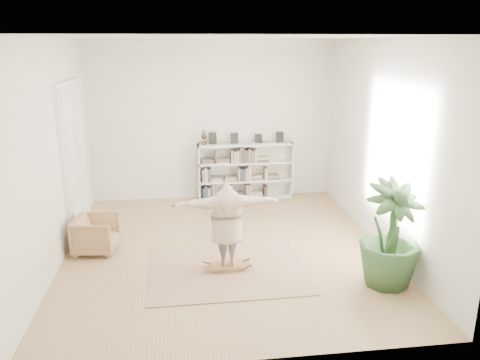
# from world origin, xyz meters

# --- Properties ---
(floor) EXTENTS (6.00, 6.00, 0.00)m
(floor) POSITION_xyz_m (0.00, 0.00, 0.00)
(floor) COLOR #93754C
(floor) RESTS_ON ground
(room_shell) EXTENTS (6.00, 6.00, 6.00)m
(room_shell) POSITION_xyz_m (0.00, 2.94, 3.51)
(room_shell) COLOR silver
(room_shell) RESTS_ON floor
(doors) EXTENTS (0.09, 1.78, 2.92)m
(doors) POSITION_xyz_m (-2.70, 1.30, 1.40)
(doors) COLOR white
(doors) RESTS_ON floor
(bookshelf) EXTENTS (2.20, 0.35, 1.64)m
(bookshelf) POSITION_xyz_m (0.74, 2.82, 0.64)
(bookshelf) COLOR silver
(bookshelf) RESTS_ON floor
(armchair) EXTENTS (0.77, 0.76, 0.64)m
(armchair) POSITION_xyz_m (-2.24, 0.24, 0.32)
(armchair) COLOR tan
(armchair) RESTS_ON floor
(rug) EXTENTS (2.52, 2.03, 0.02)m
(rug) POSITION_xyz_m (-0.04, -0.73, 0.01)
(rug) COLOR tan
(rug) RESTS_ON floor
(rocker_board) EXTENTS (0.53, 0.32, 0.11)m
(rocker_board) POSITION_xyz_m (-0.04, -0.73, 0.07)
(rocker_board) COLOR brown
(rocker_board) RESTS_ON rug
(person) EXTENTS (1.70, 0.48, 1.38)m
(person) POSITION_xyz_m (-0.04, -0.73, 0.82)
(person) COLOR tan
(person) RESTS_ON rocker_board
(houseplant) EXTENTS (1.12, 1.12, 1.61)m
(houseplant) POSITION_xyz_m (2.30, -1.50, 0.81)
(houseplant) COLOR #2F5329
(houseplant) RESTS_ON floor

